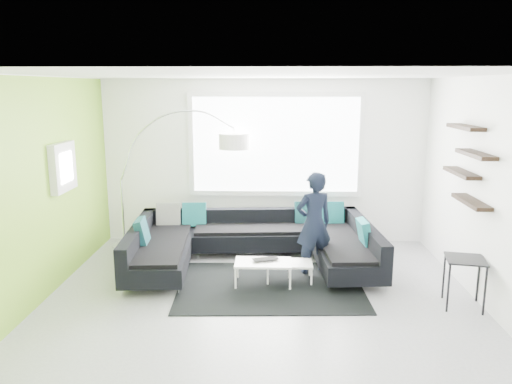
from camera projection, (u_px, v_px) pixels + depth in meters
ground at (260, 299)px, 6.40m from camera, size 5.50×5.50×0.00m
room_shell at (264, 157)px, 6.22m from camera, size 5.54×5.04×2.82m
sectional_sofa at (253, 245)px, 7.46m from camera, size 3.72×2.45×0.77m
rug at (270, 286)px, 6.79m from camera, size 2.55×1.90×0.01m
coffee_table at (276, 271)px, 6.89m from camera, size 1.00×0.59×0.33m
arc_lamp at (121, 180)px, 8.21m from camera, size 2.18×0.78×2.31m
side_table at (464, 283)px, 6.11m from camera, size 0.53×0.53×0.62m
person at (314, 223)px, 7.14m from camera, size 0.78×0.71×1.50m
laptop at (267, 261)px, 6.80m from camera, size 0.50×0.44×0.03m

